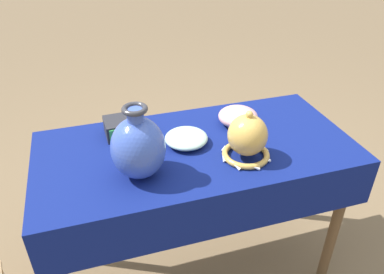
{
  "coord_description": "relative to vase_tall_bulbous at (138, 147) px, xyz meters",
  "views": [
    {
      "loc": [
        -0.37,
        -1.14,
        1.53
      ],
      "look_at": [
        -0.04,
        -0.08,
        0.82
      ],
      "focal_mm": 35.0,
      "sensor_mm": 36.0,
      "label": 1
    }
  ],
  "objects": [
    {
      "name": "ground_plane",
      "position": [
        0.24,
        0.11,
        -0.84
      ],
      "size": [
        14.0,
        14.0,
        0.0
      ],
      "primitive_type": "plane",
      "color": "brown"
    },
    {
      "name": "display_table",
      "position": [
        0.24,
        0.1,
        -0.2
      ],
      "size": [
        1.22,
        0.59,
        0.72
      ],
      "color": "brown",
      "rests_on": "ground_plane"
    },
    {
      "name": "vase_tall_bulbous",
      "position": [
        0.0,
        0.0,
        0.0
      ],
      "size": [
        0.18,
        0.18,
        0.26
      ],
      "color": "#3851A8",
      "rests_on": "display_table"
    },
    {
      "name": "vase_dome_bell",
      "position": [
        0.39,
        -0.01,
        -0.03
      ],
      "size": [
        0.19,
        0.19,
        0.19
      ],
      "color": "gold",
      "rests_on": "display_table"
    },
    {
      "name": "mosaic_tile_box",
      "position": [
        -0.02,
        0.28,
        -0.08
      ],
      "size": [
        0.15,
        0.13,
        0.07
      ],
      "rotation": [
        0.0,
        0.0,
        0.04
      ],
      "color": "#232328",
      "rests_on": "display_table"
    },
    {
      "name": "bowl_shallow_celadon",
      "position": [
        0.21,
        0.14,
        -0.09
      ],
      "size": [
        0.17,
        0.17,
        0.05
      ],
      "primitive_type": "ellipsoid",
      "color": "#A8CCB7",
      "rests_on": "display_table"
    },
    {
      "name": "bowl_shallow_rose",
      "position": [
        0.46,
        0.22,
        -0.08
      ],
      "size": [
        0.17,
        0.17,
        0.07
      ],
      "primitive_type": "ellipsoid",
      "color": "#D19399",
      "rests_on": "display_table"
    }
  ]
}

